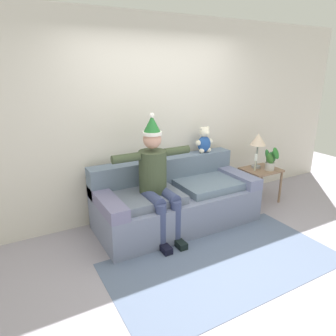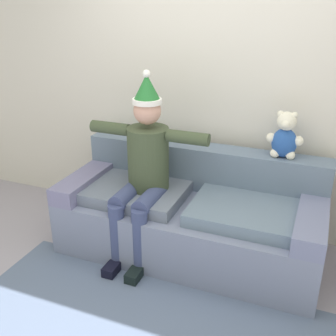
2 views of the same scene
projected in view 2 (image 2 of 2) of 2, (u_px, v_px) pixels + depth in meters
The scene contains 6 objects.
ground_plane at pixel (143, 325), 2.72m from camera, with size 10.00×10.00×0.00m, color #9C95A3.
back_wall at pixel (215, 82), 3.52m from camera, with size 7.00×0.10×2.70m, color beige.
couch at pixel (192, 214), 3.44m from camera, with size 2.14×0.94×0.84m.
person_seated at pixel (143, 166), 3.25m from camera, with size 1.02×0.77×1.53m.
teddy_bear at pixel (285, 137), 3.21m from camera, with size 0.29×0.17×0.38m.
area_rug at pixel (138, 332), 2.66m from camera, with size 2.53×1.32×0.01m, color slate.
Camera 2 is at (0.94, -1.88, 2.03)m, focal length 43.26 mm.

